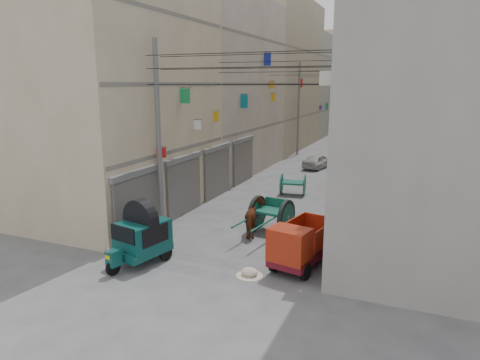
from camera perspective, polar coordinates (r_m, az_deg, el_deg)
The scene contains 18 objects.
ground at distance 12.63m, azimuth -11.34°, elevation -17.12°, with size 140.00×140.00×0.00m, color #4D4D50.
building_row_left at distance 45.42m, azimuth 4.48°, elevation 12.99°, with size 8.00×62.00×14.00m.
building_row_right at distance 43.13m, azimuth 25.55°, elevation 11.83°, with size 8.00×62.00×14.00m.
end_cap_building at distance 75.24m, azimuth 18.37°, elevation 12.32°, with size 22.00×10.00×13.00m, color gray.
shutters_left at distance 22.40m, azimuth -5.05°, elevation 0.47°, with size 0.18×14.40×2.88m.
signboards at distance 31.40m, azimuth 11.11°, elevation 7.39°, with size 8.22×40.52×5.67m.
ac_units at distance 16.89m, azimuth 14.14°, elevation 16.44°, with size 0.70×6.55×3.35m.
utility_poles at distance 26.82m, azimuth 9.10°, elevation 7.81°, with size 7.40×22.20×8.00m.
overhead_cables at distance 24.22m, azimuth 7.82°, elevation 13.89°, with size 7.40×22.52×1.12m.
auto_rickshaw at distance 15.55m, azimuth -13.02°, elevation -7.11°, with size 1.79×2.60×1.77m.
tonga_cart at distance 18.38m, azimuth 4.21°, elevation -4.57°, with size 1.74×3.45×1.49m.
mini_truck at distance 14.86m, azimuth 7.80°, elevation -8.87°, with size 1.85×3.13×1.65m.
second_cart at distance 24.56m, azimuth 7.07°, elevation -0.49°, with size 1.57×1.44×1.22m.
feed_sack at distance 14.48m, azimuth 1.28°, elevation -12.15°, with size 0.56×0.45×0.28m, color beige.
horse at distance 17.92m, azimuth 2.02°, elevation -5.04°, with size 0.82×1.81×1.53m, color brown.
distant_car_white at distance 32.64m, azimuth 10.33°, elevation 2.50°, with size 1.29×3.22×1.10m, color #B9B9B9.
distant_car_grey at distance 35.39m, azimuth 16.09°, elevation 3.17°, with size 1.38×3.95×1.30m, color #505451.
distant_car_green at distance 52.54m, azimuth 15.84°, elevation 6.10°, with size 1.66×4.10×1.19m, color #23663F.
Camera 1 is at (6.34, -8.97, 6.24)m, focal length 32.00 mm.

